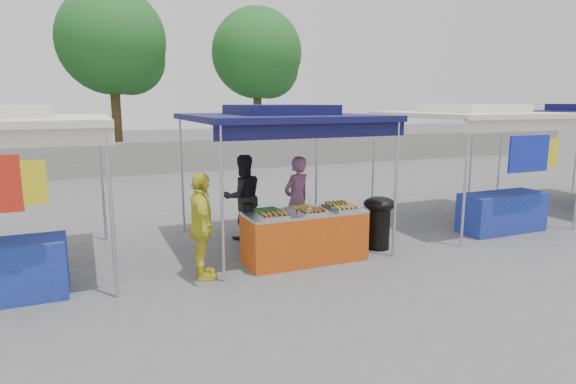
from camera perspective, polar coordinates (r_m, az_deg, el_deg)
name	(u,v)px	position (r m, az deg, el deg)	size (l,w,h in m)	color
ground_plane	(302,259)	(8.24, 1.65, -7.91)	(80.00, 80.00, 0.00)	#565658
back_wall	(179,157)	(18.50, -12.78, 4.12)	(40.00, 0.25, 1.20)	gray
main_canopy	(280,116)	(8.71, -0.97, 8.99)	(3.20, 3.20, 2.57)	#B3B3BA
neighbor_stall_right	(485,151)	(10.97, 22.30, 4.51)	(3.20, 3.20, 2.57)	#B3B3BA
tree_1	(116,46)	(19.94, -19.71, 16.00)	(3.98, 3.98, 6.85)	#3E2F17
tree_2	(260,57)	(21.34, -3.37, 15.65)	(3.82, 3.81, 6.56)	#3E2F17
vendor_table	(304,236)	(8.03, 1.97, -5.24)	(2.00, 0.80, 0.85)	#B94510
food_tray_fl	(274,216)	(7.46, -1.67, -2.84)	(0.42, 0.30, 0.07)	silver
food_tray_fm	(313,212)	(7.72, 3.01, -2.37)	(0.42, 0.30, 0.07)	silver
food_tray_fr	(346,209)	(8.00, 6.85, -1.98)	(0.42, 0.30, 0.07)	silver
food_tray_bl	(267,211)	(7.78, -2.54, -2.28)	(0.42, 0.30, 0.07)	silver
food_tray_bm	(302,208)	(8.01, 1.70, -1.90)	(0.42, 0.30, 0.07)	silver
food_tray_br	(336,205)	(8.29, 5.72, -1.51)	(0.42, 0.30, 0.07)	silver
cooking_pot	(248,207)	(7.93, -4.77, -1.84)	(0.22, 0.22, 0.13)	black
skewer_cup	(309,212)	(7.66, 2.50, -2.34)	(0.08, 0.08, 0.11)	#B3B3BA
wok_burner	(379,218)	(8.79, 10.73, -3.04)	(0.57, 0.57, 0.96)	black
crate_left	(267,243)	(8.62, -2.49, -6.05)	(0.49, 0.34, 0.30)	#13249B
crate_right	(307,239)	(8.81, 2.22, -5.64)	(0.51, 0.35, 0.30)	#13249B
crate_stacked	(307,223)	(8.73, 2.23, -3.75)	(0.50, 0.35, 0.30)	#13249B
vendor_woman	(297,201)	(8.90, 1.05, -1.02)	(0.60, 0.39, 1.65)	#835373
helper_man	(243,197)	(9.27, -5.36, -0.61)	(0.80, 0.62, 1.64)	black
customer_person	(202,226)	(7.25, -10.20, -4.03)	(0.95, 0.39, 1.62)	yellow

